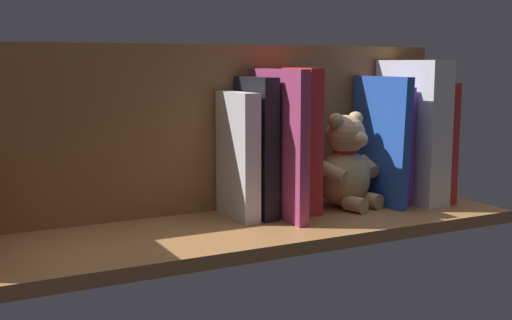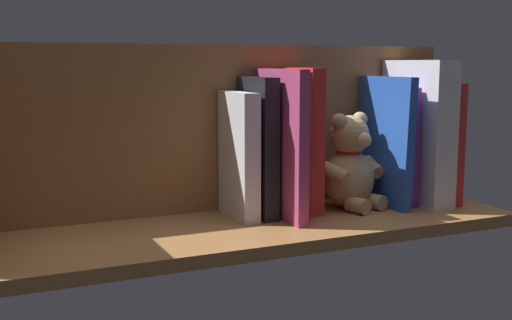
% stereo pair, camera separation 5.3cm
% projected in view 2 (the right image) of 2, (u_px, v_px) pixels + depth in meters
% --- Properties ---
extents(ground_plane, '(0.94, 0.29, 0.02)m').
position_uv_depth(ground_plane, '(256.00, 228.00, 1.14)').
color(ground_plane, '#9E6B3D').
extents(shelf_back_panel, '(0.94, 0.02, 0.31)m').
position_uv_depth(shelf_back_panel, '(229.00, 128.00, 1.22)').
color(shelf_back_panel, '#926136').
rests_on(shelf_back_panel, ground_plane).
extents(book_0, '(0.02, 0.17, 0.24)m').
position_uv_depth(book_0, '(433.00, 141.00, 1.31)').
color(book_0, red).
rests_on(book_0, ground_plane).
extents(dictionary_thick_white, '(0.05, 0.17, 0.28)m').
position_uv_depth(dictionary_thick_white, '(418.00, 132.00, 1.28)').
color(dictionary_thick_white, white).
rests_on(dictionary_thick_white, ground_plane).
extents(book_1, '(0.03, 0.14, 0.23)m').
position_uv_depth(book_1, '(392.00, 145.00, 1.29)').
color(book_1, purple).
rests_on(book_1, ground_plane).
extents(book_2, '(0.03, 0.16, 0.25)m').
position_uv_depth(book_2, '(384.00, 141.00, 1.26)').
color(book_2, blue).
rests_on(book_2, ground_plane).
extents(teddy_bear, '(0.14, 0.14, 0.18)m').
position_uv_depth(teddy_bear, '(350.00, 166.00, 1.24)').
color(teddy_bear, tan).
rests_on(teddy_bear, ground_plane).
extents(book_3, '(0.03, 0.12, 0.27)m').
position_uv_depth(book_3, '(302.00, 140.00, 1.21)').
color(book_3, red).
rests_on(book_3, ground_plane).
extents(book_4, '(0.02, 0.13, 0.26)m').
position_uv_depth(book_4, '(288.00, 143.00, 1.19)').
color(book_4, red).
rests_on(book_4, ground_plane).
extents(book_5, '(0.02, 0.18, 0.27)m').
position_uv_depth(book_5, '(280.00, 144.00, 1.16)').
color(book_5, '#B23F72').
rests_on(book_5, ground_plane).
extents(book_6, '(0.03, 0.12, 0.25)m').
position_uv_depth(book_6, '(257.00, 147.00, 1.17)').
color(book_6, black).
rests_on(book_6, ground_plane).
extents(book_7, '(0.03, 0.12, 0.23)m').
position_uv_depth(book_7, '(239.00, 155.00, 1.16)').
color(book_7, silver).
rests_on(book_7, ground_plane).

